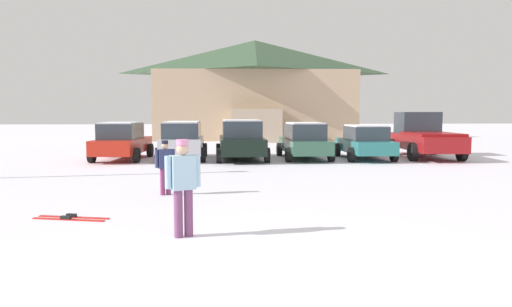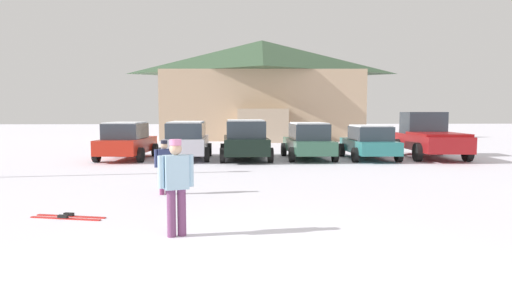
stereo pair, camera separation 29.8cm
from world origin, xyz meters
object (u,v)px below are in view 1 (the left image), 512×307
(parked_black_sedan, at_px, (241,140))
(parked_teal_hatchback, at_px, (365,142))
(parked_silver_wagon, at_px, (183,139))
(parked_green_coupe, at_px, (304,141))
(skier_adult_in_blue_parka, at_px, (183,182))
(ski_lodge, at_px, (255,89))
(parked_red_sedan, at_px, (122,141))
(pickup_truck, at_px, (423,136))
(pair_of_skis, at_px, (70,218))
(skier_teen_in_navy_coat, at_px, (165,164))

(parked_black_sedan, height_order, parked_teal_hatchback, parked_black_sedan)
(parked_black_sedan, distance_m, parked_teal_hatchback, 5.63)
(parked_silver_wagon, height_order, parked_green_coupe, parked_silver_wagon)
(parked_teal_hatchback, distance_m, skier_adult_in_blue_parka, 14.51)
(ski_lodge, relative_size, parked_black_sedan, 3.61)
(parked_red_sedan, distance_m, skier_adult_in_blue_parka, 13.68)
(pickup_truck, bearing_deg, skier_adult_in_blue_parka, -127.55)
(parked_green_coupe, height_order, parked_teal_hatchback, parked_green_coupe)
(ski_lodge, relative_size, pair_of_skis, 10.66)
(parked_red_sedan, distance_m, skier_teen_in_navy_coat, 9.56)
(ski_lodge, distance_m, parked_black_sedan, 17.86)
(pair_of_skis, bearing_deg, parked_green_coupe, 59.25)
(parked_green_coupe, relative_size, pair_of_skis, 3.01)
(parked_red_sedan, relative_size, pair_of_skis, 2.82)
(parked_green_coupe, distance_m, parked_teal_hatchback, 2.75)
(ski_lodge, height_order, parked_black_sedan, ski_lodge)
(parked_red_sedan, xyz_separation_m, skier_adult_in_blue_parka, (3.81, -13.14, 0.09))
(skier_teen_in_navy_coat, bearing_deg, parked_green_coupe, 59.47)
(skier_adult_in_blue_parka, bearing_deg, parked_green_coupe, 71.06)
(parked_green_coupe, xyz_separation_m, skier_adult_in_blue_parka, (-4.44, -12.94, 0.10))
(parked_teal_hatchback, distance_m, pair_of_skis, 14.67)
(parked_black_sedan, xyz_separation_m, skier_adult_in_blue_parka, (-1.55, -12.78, 0.05))
(parked_green_coupe, height_order, skier_adult_in_blue_parka, parked_green_coupe)
(parked_green_coupe, height_order, pickup_truck, pickup_truck)
(parked_black_sedan, relative_size, parked_green_coupe, 0.98)
(parked_teal_hatchback, relative_size, pair_of_skis, 2.76)
(parked_red_sedan, relative_size, skier_adult_in_blue_parka, 2.60)
(parked_black_sedan, height_order, pickup_truck, pickup_truck)
(pickup_truck, bearing_deg, pair_of_skis, -136.85)
(ski_lodge, bearing_deg, pickup_truck, -68.20)
(parked_red_sedan, bearing_deg, ski_lodge, 67.02)
(parked_red_sedan, bearing_deg, pair_of_skis, -82.96)
(skier_adult_in_blue_parka, bearing_deg, skier_teen_in_navy_coat, 101.02)
(ski_lodge, distance_m, skier_adult_in_blue_parka, 30.61)
(parked_silver_wagon, bearing_deg, parked_teal_hatchback, -3.88)
(ski_lodge, bearing_deg, parked_red_sedan, -112.98)
(skier_adult_in_blue_parka, bearing_deg, parked_teal_hatchback, 60.36)
(ski_lodge, height_order, pair_of_skis, ski_lodge)
(parked_silver_wagon, bearing_deg, skier_adult_in_blue_parka, -85.24)
(parked_silver_wagon, bearing_deg, parked_green_coupe, -2.36)
(skier_teen_in_navy_coat, bearing_deg, parked_black_sedan, 74.96)
(parked_red_sedan, relative_size, parked_green_coupe, 0.94)
(parked_teal_hatchback, height_order, skier_adult_in_blue_parka, skier_adult_in_blue_parka)
(parked_green_coupe, xyz_separation_m, parked_teal_hatchback, (2.73, -0.33, -0.05))
(parked_green_coupe, bearing_deg, pair_of_skis, -120.75)
(parked_teal_hatchback, bearing_deg, pair_of_skis, -130.65)
(pair_of_skis, bearing_deg, skier_teen_in_navy_coat, 58.49)
(parked_black_sedan, bearing_deg, parked_green_coupe, 3.24)
(parked_silver_wagon, relative_size, pickup_truck, 0.82)
(parked_silver_wagon, xyz_separation_m, parked_black_sedan, (2.64, -0.39, -0.03))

